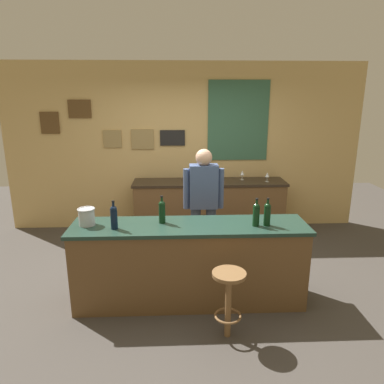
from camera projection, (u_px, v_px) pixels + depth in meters
The scene contains 14 objects.
ground_plane at pixel (189, 282), 4.44m from camera, with size 10.00×10.00×0.00m, color #423D38.
back_wall at pixel (185, 147), 6.02m from camera, with size 6.00×0.09×2.80m.
bar_counter at pixel (190, 263), 3.93m from camera, with size 2.55×0.60×0.92m.
side_counter at pixel (209, 207), 5.92m from camera, with size 2.50×0.56×0.90m.
bartender at pixel (204, 202), 4.57m from camera, with size 0.52×0.21×1.62m.
bar_stool at pixel (229, 294), 3.33m from camera, with size 0.32×0.32×0.68m.
wine_bottle_a at pixel (114, 216), 3.66m from camera, with size 0.07×0.07×0.31m.
wine_bottle_b at pixel (162, 211), 3.83m from camera, with size 0.07×0.07×0.31m.
wine_bottle_c at pixel (256, 214), 3.74m from camera, with size 0.07×0.07×0.31m.
wine_bottle_d at pixel (267, 213), 3.75m from camera, with size 0.07×0.07×0.31m.
ice_bucket at pixel (87, 216), 3.77m from camera, with size 0.19×0.19×0.19m.
wine_glass_a at pixel (242, 173), 5.89m from camera, with size 0.07×0.07×0.16m.
wine_glass_b at pixel (267, 175), 5.75m from camera, with size 0.07×0.07×0.16m.
coffee_mug at pixel (191, 178), 5.81m from camera, with size 0.12×0.08×0.09m.
Camera 1 is at (-0.12, -3.98, 2.27)m, focal length 33.12 mm.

